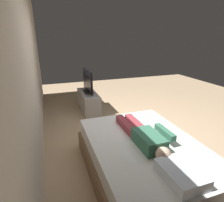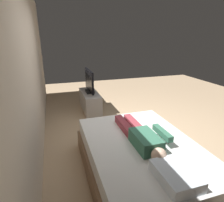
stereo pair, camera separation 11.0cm
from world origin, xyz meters
name	(u,v)px [view 1 (the left image)]	position (x,y,z in m)	size (l,w,h in m)	color
ground_plane	(133,136)	(0.00, 0.00, 0.00)	(10.00, 10.00, 0.00)	tan
back_wall	(31,68)	(0.40, 1.73, 1.40)	(6.40, 0.10, 2.80)	beige
bed	(144,159)	(-1.06, 0.34, 0.26)	(2.10, 1.48, 0.54)	brown
pillow	(181,174)	(-1.79, 0.34, 0.60)	(0.48, 0.34, 0.12)	white
person	(145,136)	(-1.03, 0.33, 0.62)	(1.26, 0.46, 0.18)	#387056
remote	(163,131)	(-0.88, -0.07, 0.55)	(0.15, 0.04, 0.02)	black
tv_stand	(89,102)	(1.63, 0.52, 0.25)	(1.10, 0.40, 0.50)	#B7B2AD
tv	(88,82)	(1.63, 0.52, 0.78)	(0.88, 0.20, 0.59)	black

